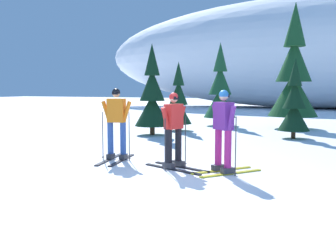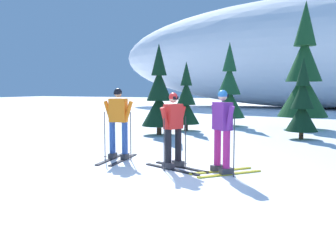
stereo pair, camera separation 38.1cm
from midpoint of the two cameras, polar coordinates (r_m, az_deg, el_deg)
ground_plane at (r=7.56m, az=0.06°, el=-8.16°), size 120.00×120.00×0.00m
skier_purple_jacket at (r=8.03m, az=7.11°, el=-0.49°), size 1.35×1.47×1.78m
skier_red_jacket at (r=8.46m, az=-0.39°, el=-0.46°), size 1.67×0.97×1.72m
skier_orange_jacket at (r=9.58m, az=-8.99°, el=0.59°), size 0.81×1.67×1.82m
pine_tree_far_left at (r=14.61m, az=-3.17°, el=4.43°), size 1.37×1.37×3.54m
pine_tree_left at (r=16.08m, az=0.93°, el=3.68°), size 1.14×1.14×2.95m
pine_tree_center_left at (r=18.40m, az=7.32°, el=5.29°), size 1.55×1.55×4.02m
pine_tree_center at (r=17.74m, az=17.98°, el=7.19°), size 2.17×2.17×5.61m
pine_tree_center_right at (r=14.21m, az=17.94°, el=3.05°), size 1.12×1.12×2.91m
snow_ridge_background at (r=36.76m, az=21.40°, el=10.36°), size 40.85×14.00×10.03m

